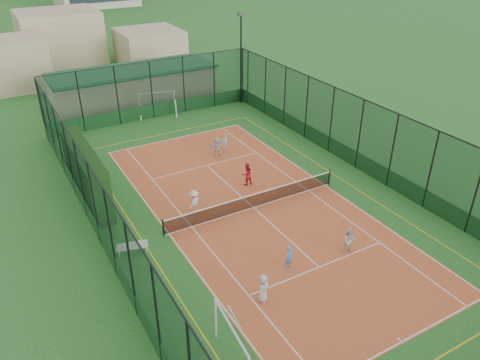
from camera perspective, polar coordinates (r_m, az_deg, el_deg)
The scene contains 18 objects.
ground at distance 28.41m, azimuth 1.65°, elevation -3.40°, with size 300.00×300.00×0.00m, color #226326.
court_slab at distance 28.41m, azimuth 1.65°, elevation -3.39°, with size 11.17×23.97×0.01m, color #BB5B29.
tennis_net at distance 28.13m, azimuth 1.67°, elevation -2.49°, with size 11.67×0.12×1.06m, color black, non-canonical shape.
perimeter_fence at distance 27.15m, azimuth 1.73°, elevation 1.06°, with size 18.12×34.12×5.00m, color black, non-canonical shape.
floodlight_ne at distance 44.06m, azimuth 0.12°, elevation 14.49°, with size 0.60×0.26×8.25m, color black, non-canonical shape.
clubhouse at distance 46.30m, azimuth -12.80°, elevation 11.22°, with size 15.20×7.20×3.15m, color tan, non-canonical shape.
hedge_left at distance 30.17m, azimuth -18.27°, elevation 0.78°, with size 1.15×7.70×3.37m, color black.
white_bench at distance 25.13m, azimuth -13.05°, elevation -7.93°, with size 1.58×0.43×0.89m, color white, non-canonical shape.
futsal_goal_near at distance 18.92m, azimuth -1.09°, elevation -19.62°, with size 0.95×3.27×2.11m, color white, non-canonical shape.
futsal_goal_far at distance 42.54m, azimuth -10.07°, elevation 9.14°, with size 3.20×0.93×2.06m, color white, non-canonical shape.
child_near_left at distance 21.71m, azimuth 2.84°, elevation -13.04°, with size 0.69×0.45×1.42m, color silver.
child_near_mid at distance 23.61m, azimuth 6.01°, elevation -9.30°, with size 0.48×0.31×1.31m, color #4E8DDD.
child_near_right at distance 25.05m, azimuth 13.23°, elevation -7.23°, with size 0.71×0.56×1.47m, color silver.
child_far_left at distance 27.59m, azimuth -5.61°, elevation -2.70°, with size 1.00×0.57×1.54m, color silver.
child_far_right at distance 35.25m, azimuth -1.84°, elevation 4.65°, with size 0.77×0.32×1.32m, color white.
child_far_back at distance 34.34m, azimuth -2.83°, elevation 4.09°, with size 1.39×0.44×1.49m, color silver.
coach at distance 30.47m, azimuth 0.84°, elevation 0.72°, with size 0.75×0.58×1.53m, color red.
tennis_balls at distance 29.82m, azimuth 1.51°, elevation -1.59°, with size 4.69×1.46×0.07m.
Camera 1 is at (-12.55, -20.40, 15.29)m, focal length 35.00 mm.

